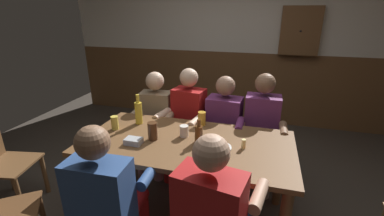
{
  "coord_description": "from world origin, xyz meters",
  "views": [
    {
      "loc": [
        0.59,
        -2.1,
        1.84
      ],
      "look_at": [
        0.0,
        0.01,
        1.02
      ],
      "focal_mm": 24.69,
      "sensor_mm": 36.0,
      "label": 1
    }
  ],
  "objects_px": {
    "person_2": "(222,125)",
    "pint_glass_2": "(202,118)",
    "person_1": "(186,119)",
    "table_candle": "(244,144)",
    "bottle_0": "(139,112)",
    "person_5": "(214,214)",
    "dining_table": "(187,152)",
    "pint_glass_1": "(184,131)",
    "chair_empty_near_right": "(0,162)",
    "condiment_caddy": "(133,141)",
    "plate_0": "(219,147)",
    "wall_dart_cabinet": "(300,31)",
    "person_3": "(261,127)",
    "person_0": "(155,118)",
    "pint_glass_3": "(221,161)",
    "pint_glass_0": "(115,123)",
    "bottle_1": "(199,133)",
    "pint_glass_4": "(153,131)",
    "person_4": "(107,194)"
  },
  "relations": [
    {
      "from": "person_3",
      "to": "pint_glass_0",
      "type": "distance_m",
      "value": 1.49
    },
    {
      "from": "pint_glass_1",
      "to": "pint_glass_2",
      "type": "relative_size",
      "value": 0.77
    },
    {
      "from": "pint_glass_1",
      "to": "pint_glass_3",
      "type": "xyz_separation_m",
      "value": [
        0.4,
        -0.41,
        0.01
      ]
    },
    {
      "from": "chair_empty_near_right",
      "to": "condiment_caddy",
      "type": "relative_size",
      "value": 6.29
    },
    {
      "from": "pint_glass_0",
      "to": "wall_dart_cabinet",
      "type": "xyz_separation_m",
      "value": [
        1.76,
        2.33,
        0.7
      ]
    },
    {
      "from": "dining_table",
      "to": "pint_glass_2",
      "type": "xyz_separation_m",
      "value": [
        0.04,
        0.37,
        0.17
      ]
    },
    {
      "from": "person_0",
      "to": "pint_glass_3",
      "type": "relative_size",
      "value": 9.45
    },
    {
      "from": "person_2",
      "to": "pint_glass_4",
      "type": "height_order",
      "value": "person_2"
    },
    {
      "from": "pint_glass_1",
      "to": "pint_glass_0",
      "type": "bearing_deg",
      "value": -177.33
    },
    {
      "from": "bottle_0",
      "to": "person_1",
      "type": "bearing_deg",
      "value": 51.76
    },
    {
      "from": "plate_0",
      "to": "wall_dart_cabinet",
      "type": "height_order",
      "value": "wall_dart_cabinet"
    },
    {
      "from": "person_5",
      "to": "person_3",
      "type": "bearing_deg",
      "value": 90.64
    },
    {
      "from": "pint_glass_3",
      "to": "person_3",
      "type": "bearing_deg",
      "value": 75.86
    },
    {
      "from": "person_5",
      "to": "pint_glass_0",
      "type": "distance_m",
      "value": 1.33
    },
    {
      "from": "dining_table",
      "to": "person_4",
      "type": "bearing_deg",
      "value": -118.11
    },
    {
      "from": "person_1",
      "to": "person_2",
      "type": "relative_size",
      "value": 1.05
    },
    {
      "from": "person_2",
      "to": "person_4",
      "type": "height_order",
      "value": "person_4"
    },
    {
      "from": "pint_glass_1",
      "to": "person_2",
      "type": "bearing_deg",
      "value": 67.93
    },
    {
      "from": "chair_empty_near_right",
      "to": "pint_glass_0",
      "type": "distance_m",
      "value": 1.17
    },
    {
      "from": "person_0",
      "to": "chair_empty_near_right",
      "type": "xyz_separation_m",
      "value": [
        -1.16,
        -1.01,
        -0.18
      ]
    },
    {
      "from": "person_0",
      "to": "plate_0",
      "type": "bearing_deg",
      "value": 134.64
    },
    {
      "from": "person_5",
      "to": "pint_glass_3",
      "type": "bearing_deg",
      "value": 104.28
    },
    {
      "from": "person_1",
      "to": "person_0",
      "type": "bearing_deg",
      "value": 9.98
    },
    {
      "from": "person_2",
      "to": "pint_glass_2",
      "type": "distance_m",
      "value": 0.4
    },
    {
      "from": "dining_table",
      "to": "person_2",
      "type": "xyz_separation_m",
      "value": [
        0.2,
        0.69,
        -0.01
      ]
    },
    {
      "from": "person_5",
      "to": "table_candle",
      "type": "bearing_deg",
      "value": 91.53
    },
    {
      "from": "person_1",
      "to": "pint_glass_2",
      "type": "xyz_separation_m",
      "value": [
        0.26,
        -0.31,
        0.16
      ]
    },
    {
      "from": "person_3",
      "to": "pint_glass_4",
      "type": "xyz_separation_m",
      "value": [
        -0.9,
        -0.74,
        0.17
      ]
    },
    {
      "from": "person_3",
      "to": "person_5",
      "type": "distance_m",
      "value": 1.39
    },
    {
      "from": "person_0",
      "to": "table_candle",
      "type": "xyz_separation_m",
      "value": [
        1.08,
        -0.67,
        0.16
      ]
    },
    {
      "from": "person_4",
      "to": "wall_dart_cabinet",
      "type": "height_order",
      "value": "wall_dart_cabinet"
    },
    {
      "from": "table_candle",
      "to": "bottle_1",
      "type": "xyz_separation_m",
      "value": [
        -0.38,
        0.01,
        0.04
      ]
    },
    {
      "from": "dining_table",
      "to": "pint_glass_1",
      "type": "height_order",
      "value": "pint_glass_1"
    },
    {
      "from": "person_2",
      "to": "bottle_1",
      "type": "xyz_separation_m",
      "value": [
        -0.1,
        -0.68,
        0.2
      ]
    },
    {
      "from": "person_4",
      "to": "bottle_1",
      "type": "height_order",
      "value": "person_4"
    },
    {
      "from": "chair_empty_near_right",
      "to": "person_0",
      "type": "bearing_deg",
      "value": 120.21
    },
    {
      "from": "dining_table",
      "to": "table_candle",
      "type": "xyz_separation_m",
      "value": [
        0.48,
        0.0,
        0.15
      ]
    },
    {
      "from": "person_5",
      "to": "bottle_1",
      "type": "bearing_deg",
      "value": 121.81
    },
    {
      "from": "table_candle",
      "to": "pint_glass_4",
      "type": "relative_size",
      "value": 0.5
    },
    {
      "from": "condiment_caddy",
      "to": "pint_glass_2",
      "type": "distance_m",
      "value": 0.71
    },
    {
      "from": "dining_table",
      "to": "person_2",
      "type": "relative_size",
      "value": 1.52
    },
    {
      "from": "person_3",
      "to": "pint_glass_3",
      "type": "height_order",
      "value": "person_3"
    },
    {
      "from": "person_3",
      "to": "bottle_0",
      "type": "xyz_separation_m",
      "value": [
        -1.17,
        -0.46,
        0.21
      ]
    },
    {
      "from": "person_1",
      "to": "table_candle",
      "type": "bearing_deg",
      "value": 144.77
    },
    {
      "from": "pint_glass_4",
      "to": "pint_glass_1",
      "type": "bearing_deg",
      "value": 27.81
    },
    {
      "from": "table_candle",
      "to": "condiment_caddy",
      "type": "bearing_deg",
      "value": -169.11
    },
    {
      "from": "person_2",
      "to": "pint_glass_0",
      "type": "distance_m",
      "value": 1.14
    },
    {
      "from": "person_2",
      "to": "person_5",
      "type": "xyz_separation_m",
      "value": [
        0.18,
        -1.37,
        0.02
      ]
    },
    {
      "from": "chair_empty_near_right",
      "to": "pint_glass_3",
      "type": "xyz_separation_m",
      "value": [
        2.11,
        0.0,
        0.36
      ]
    },
    {
      "from": "table_candle",
      "to": "bottle_0",
      "type": "relative_size",
      "value": 0.27
    }
  ]
}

